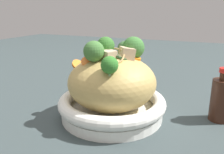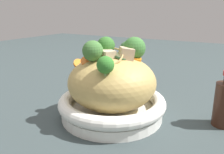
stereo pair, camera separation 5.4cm
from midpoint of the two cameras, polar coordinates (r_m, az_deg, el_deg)
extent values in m
plane|color=#364243|center=(0.57, -2.72, -9.66)|extent=(3.00, 3.00, 0.00)
cylinder|color=white|center=(0.57, -2.74, -8.63)|extent=(0.24, 0.24, 0.02)
torus|color=white|center=(0.56, -2.77, -6.16)|extent=(0.26, 0.26, 0.03)
ellipsoid|color=tan|center=(0.54, -2.84, -1.35)|extent=(0.21, 0.21, 0.13)
torus|color=tan|center=(0.53, 0.34, 4.55)|extent=(0.05, 0.06, 0.03)
torus|color=tan|center=(0.50, -3.60, 4.81)|extent=(0.07, 0.06, 0.04)
cone|color=#98AF75|center=(0.53, -4.47, 5.12)|extent=(0.02, 0.02, 0.02)
sphere|color=#37722C|center=(0.53, -4.53, 7.67)|extent=(0.05, 0.05, 0.04)
cone|color=#90B472|center=(0.45, -3.98, 0.37)|extent=(0.02, 0.02, 0.02)
sphere|color=#347B2B|center=(0.45, -4.03, 2.93)|extent=(0.04, 0.04, 0.04)
cone|color=#96B66B|center=(0.58, 0.64, 4.75)|extent=(0.02, 0.02, 0.02)
sphere|color=#416D3B|center=(0.58, 0.65, 6.92)|extent=(0.05, 0.05, 0.04)
cone|color=#98B56F|center=(0.50, -7.50, 3.64)|extent=(0.02, 0.02, 0.01)
sphere|color=#447838|center=(0.50, -7.60, 6.27)|extent=(0.06, 0.06, 0.05)
cone|color=#93B76A|center=(0.55, 2.43, 4.60)|extent=(0.02, 0.02, 0.01)
sphere|color=#407B37|center=(0.54, 2.47, 7.21)|extent=(0.05, 0.05, 0.05)
cylinder|color=orange|center=(0.54, 2.99, 4.67)|extent=(0.03, 0.03, 0.01)
cylinder|color=orange|center=(0.56, -11.30, 3.04)|extent=(0.03, 0.03, 0.02)
cylinder|color=orange|center=(0.54, -5.57, 5.47)|extent=(0.03, 0.03, 0.02)
cylinder|color=orange|center=(0.51, -9.25, 3.76)|extent=(0.03, 0.03, 0.02)
cylinder|color=orange|center=(0.61, -0.94, 4.55)|extent=(0.04, 0.04, 0.02)
cylinder|color=beige|center=(0.56, -6.92, 5.24)|extent=(0.05, 0.05, 0.02)
torus|color=#346828|center=(0.56, -6.92, 5.24)|extent=(0.05, 0.05, 0.02)
cylinder|color=beige|center=(0.51, -0.65, 5.12)|extent=(0.04, 0.04, 0.01)
torus|color=#355F35|center=(0.51, -0.65, 5.12)|extent=(0.04, 0.04, 0.02)
cube|color=#D3B08C|center=(0.52, 0.62, 5.50)|extent=(0.05, 0.05, 0.04)
cube|color=beige|center=(0.50, -3.74, 5.26)|extent=(0.04, 0.04, 0.03)
cylinder|color=#381E14|center=(0.58, 23.07, -5.38)|extent=(0.05, 0.05, 0.10)
camera|label=1|loc=(0.03, -92.86, -0.84)|focal=37.06mm
camera|label=2|loc=(0.03, 87.14, 0.84)|focal=37.06mm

